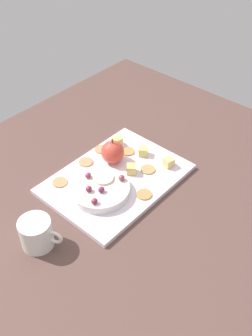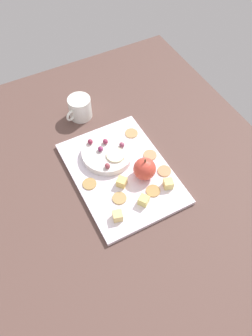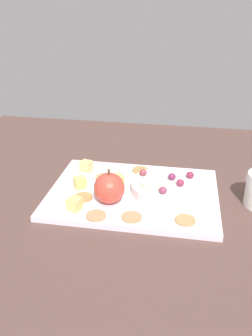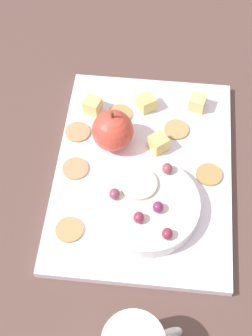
{
  "view_description": "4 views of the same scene",
  "coord_description": "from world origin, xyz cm",
  "views": [
    {
      "loc": [
        58.7,
        54.15,
        79.46
      ],
      "look_at": [
        -1.56,
        0.86,
        8.39
      ],
      "focal_mm": 41.67,
      "sensor_mm": 36.0,
      "label": 1
    },
    {
      "loc": [
        -52.92,
        25.62,
        89.01
      ],
      "look_at": [
        -1.68,
        -1.41,
        9.6
      ],
      "focal_mm": 36.42,
      "sensor_mm": 36.0,
      "label": 2
    },
    {
      "loc": [
        10.65,
        -69.31,
        45.94
      ],
      "look_at": [
        -1.53,
        0.95,
        10.18
      ],
      "focal_mm": 37.0,
      "sensor_mm": 36.0,
      "label": 3
    },
    {
      "loc": [
        45.14,
        0.76,
        72.7
      ],
      "look_at": [
        3.56,
        -3.47,
        9.6
      ],
      "focal_mm": 54.25,
      "sensor_mm": 36.0,
      "label": 4
    }
  ],
  "objects": [
    {
      "name": "apple_stem",
      "position": [
        -3.92,
        -6.36,
        12.7
      ],
      "size": [
        0.5,
        0.5,
        1.2
      ],
      "primitive_type": "cylinder",
      "color": "brown",
      "rests_on": "apple_whole"
    },
    {
      "name": "cup",
      "position": [
        29.08,
        -0.37,
        7.87
      ],
      "size": [
        7.75,
        10.5,
        7.65
      ],
      "color": "white",
      "rests_on": "table"
    },
    {
      "name": "platter",
      "position": [
        0.56,
        -0.97,
        4.71
      ],
      "size": [
        38.4,
        27.81,
        1.33
      ],
      "primitive_type": "cube",
      "color": "white",
      "rests_on": "table"
    },
    {
      "name": "cracker_5",
      "position": [
        -5.46,
        -12.49,
        5.57
      ],
      "size": [
        4.16,
        4.16,
        0.4
      ],
      "primitive_type": "cylinder",
      "color": "tan",
      "rests_on": "platter"
    },
    {
      "name": "apple_slice_0",
      "position": [
        5.12,
        -1.43,
        7.99
      ],
      "size": [
        5.66,
        5.66,
        0.6
      ],
      "primitive_type": "cylinder",
      "color": "beige",
      "rests_on": "serving_dish"
    },
    {
      "name": "grape_3",
      "position": [
        13.2,
        3.31,
        8.46
      ],
      "size": [
        1.73,
        1.55,
        1.55
      ],
      "primitive_type": "ellipsoid",
      "color": "maroon",
      "rests_on": "serving_dish"
    },
    {
      "name": "cheese_cube_1",
      "position": [
        -10.5,
        -10.63,
        6.68
      ],
      "size": [
        3.27,
        3.27,
        2.62
      ],
      "primitive_type": "cube",
      "rotation": [
        0.0,
        0.0,
        1.27
      ],
      "color": "#EAD173",
      "rests_on": "platter"
    },
    {
      "name": "apple_whole",
      "position": [
        -3.92,
        -6.36,
        8.74
      ],
      "size": [
        6.72,
        6.72,
        6.72
      ],
      "primitive_type": "sphere",
      "color": "#D34536",
      "rests_on": "platter"
    },
    {
      "name": "cracker_0",
      "position": [
        1.84,
        -11.74,
        5.57
      ],
      "size": [
        4.16,
        4.16,
        0.4
      ],
      "primitive_type": "cylinder",
      "color": "tan",
      "rests_on": "platter"
    },
    {
      "name": "grape_0",
      "position": [
        2.28,
        2.69,
        8.49
      ],
      "size": [
        1.73,
        1.55,
        1.61
      ],
      "primitive_type": "ellipsoid",
      "color": "#983F49",
      "rests_on": "serving_dish"
    },
    {
      "name": "table",
      "position": [
        0.0,
        0.0,
        2.02
      ],
      "size": [
        116.51,
        98.84,
        4.04
      ],
      "primitive_type": "cube",
      "color": "brown",
      "rests_on": "ground"
    },
    {
      "name": "cracker_3",
      "position": [
        -7.62,
        3.86,
        5.57
      ],
      "size": [
        4.16,
        4.16,
        0.4
      ],
      "primitive_type": "cylinder",
      "color": "tan",
      "rests_on": "platter"
    },
    {
      "name": "cracker_2",
      "position": [
        0.82,
        9.41,
        5.57
      ],
      "size": [
        4.16,
        4.16,
        0.4
      ],
      "primitive_type": "cylinder",
      "color": "#AC874C",
      "rests_on": "platter"
    },
    {
      "name": "cheese_cube_3",
      "position": [
        -3.67,
        1.05,
        6.68
      ],
      "size": [
        3.68,
        3.68,
        2.62
      ],
      "primitive_type": "cube",
      "rotation": [
        0.0,
        0.0,
        0.69
      ],
      "color": "#EECB6D",
      "rests_on": "platter"
    },
    {
      "name": "grape_1",
      "position": [
        11.07,
        -0.88,
        8.49
      ],
      "size": [
        1.73,
        1.55,
        1.61
      ],
      "primitive_type": "ellipsoid",
      "color": "#8E2C4A",
      "rests_on": "serving_dish"
    },
    {
      "name": "cracker_4",
      "position": [
        -9.99,
        -5.91,
        5.57
      ],
      "size": [
        4.16,
        4.16,
        0.4
      ],
      "primitive_type": "cylinder",
      "color": "tan",
      "rests_on": "platter"
    },
    {
      "name": "cheese_cube_2",
      "position": [
        -12.97,
        7.11,
        6.68
      ],
      "size": [
        3.18,
        3.18,
        2.62
      ],
      "primitive_type": "cube",
      "rotation": [
        0.0,
        0.0,
        1.32
      ],
      "color": "#EECE7A",
      "rests_on": "platter"
    },
    {
      "name": "cheese_cube_0",
      "position": [
        -12.03,
        -1.56,
        6.68
      ],
      "size": [
        3.64,
        3.64,
        2.62
      ],
      "primitive_type": "cube",
      "rotation": [
        0.0,
        0.0,
        0.6
      ],
      "color": "#E2D26F",
      "rests_on": "platter"
    },
    {
      "name": "grape_2",
      "position": [
        9.08,
        1.74,
        8.47
      ],
      "size": [
        1.73,
        1.55,
        1.58
      ],
      "primitive_type": "ellipsoid",
      "color": "#822857",
      "rests_on": "serving_dish"
    },
    {
      "name": "cracker_1",
      "position": [
        12.57,
        -10.93,
        5.57
      ],
      "size": [
        4.16,
        4.16,
        0.4
      ],
      "primitive_type": "cylinder",
      "color": "tan",
      "rests_on": "platter"
    },
    {
      "name": "serving_dish",
      "position": [
        7.94,
        0.34,
        6.53
      ],
      "size": [
        16.01,
        16.01,
        2.31
      ],
      "primitive_type": "cylinder",
      "color": "silver",
      "rests_on": "platter"
    },
    {
      "name": "grape_4",
      "position": [
        7.5,
        -4.79,
        8.45
      ],
      "size": [
        1.73,
        1.55,
        1.52
      ],
      "primitive_type": "ellipsoid",
      "color": "#8E3A55",
      "rests_on": "serving_dish"
    }
  ]
}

